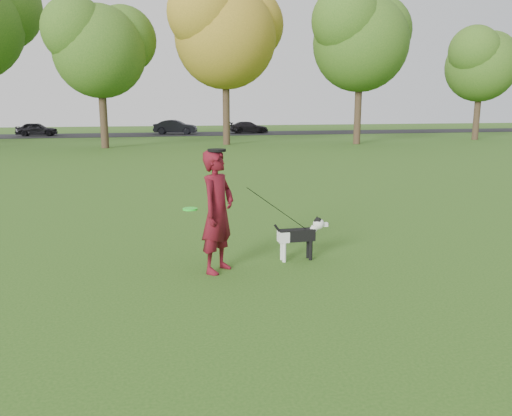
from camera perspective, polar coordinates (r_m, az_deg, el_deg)
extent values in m
plane|color=#285116|center=(8.36, 1.18, -6.89)|extent=(120.00, 120.00, 0.00)
cube|color=black|center=(47.78, -11.01, 8.26)|extent=(120.00, 7.00, 0.02)
imported|color=#520B1C|center=(7.99, -4.40, -0.41)|extent=(0.83, 0.86, 1.98)
cube|color=black|center=(8.69, 4.66, -3.11)|extent=(0.63, 0.20, 0.21)
cube|color=silver|center=(8.63, 3.14, -3.28)|extent=(0.18, 0.20, 0.19)
cylinder|color=silver|center=(8.64, 3.25, -5.09)|extent=(0.06, 0.06, 0.34)
cylinder|color=silver|center=(8.76, 2.99, -4.84)|extent=(0.06, 0.06, 0.34)
cylinder|color=black|center=(8.78, 6.27, -4.86)|extent=(0.06, 0.06, 0.34)
cylinder|color=black|center=(8.91, 5.97, -4.62)|extent=(0.06, 0.06, 0.34)
cylinder|color=silver|center=(8.77, 6.44, -2.66)|extent=(0.21, 0.13, 0.22)
sphere|color=silver|center=(8.78, 7.16, -1.81)|extent=(0.20, 0.20, 0.20)
sphere|color=black|center=(8.77, 7.10, -1.56)|extent=(0.15, 0.15, 0.15)
cube|color=silver|center=(8.82, 7.79, -1.88)|extent=(0.13, 0.07, 0.07)
sphere|color=black|center=(8.84, 8.21, -1.86)|extent=(0.04, 0.04, 0.04)
cone|color=black|center=(8.71, 7.23, -1.27)|extent=(0.07, 0.07, 0.08)
cone|color=black|center=(8.80, 6.99, -1.12)|extent=(0.07, 0.07, 0.08)
cylinder|color=black|center=(8.59, 2.74, -2.76)|extent=(0.22, 0.04, 0.29)
cylinder|color=black|center=(8.75, 6.05, -2.62)|extent=(0.14, 0.14, 0.02)
imported|color=black|center=(48.48, -23.77, 8.25)|extent=(3.52, 1.56, 1.18)
imported|color=black|center=(47.84, -9.19, 9.12)|extent=(4.18, 2.34, 1.31)
imported|color=black|center=(48.86, -0.84, 9.20)|extent=(3.81, 1.56, 1.11)
cylinder|color=#1EED29|center=(7.78, -7.54, -0.11)|extent=(0.23, 0.23, 0.02)
cylinder|color=black|center=(7.84, -4.52, 6.60)|extent=(0.29, 0.29, 0.04)
cylinder|color=#38281C|center=(33.23, -17.04, 10.19)|extent=(0.48, 0.48, 4.20)
sphere|color=#426B1E|center=(33.44, -17.50, 17.63)|extent=(5.60, 5.60, 5.60)
cylinder|color=#38281C|center=(34.69, -3.42, 11.40)|extent=(0.48, 0.48, 5.04)
sphere|color=#A58426|center=(35.06, -3.53, 19.94)|extent=(6.72, 6.72, 6.72)
cylinder|color=#38281C|center=(35.94, 11.57, 11.03)|extent=(0.48, 0.48, 4.83)
sphere|color=#426B1E|center=(36.26, 11.90, 18.94)|extent=(6.44, 6.44, 6.44)
cylinder|color=#38281C|center=(43.33, 23.93, 9.79)|extent=(0.48, 0.48, 3.99)
sphere|color=#426B1E|center=(43.47, 24.39, 15.21)|extent=(5.32, 5.32, 5.32)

